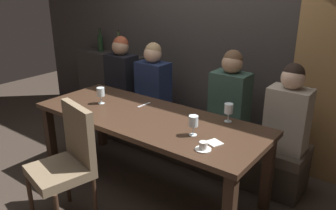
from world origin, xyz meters
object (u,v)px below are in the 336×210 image
banquette_bench (189,139)px  diner_far_end (230,95)px  wine_glass_end_left (193,122)px  fork_on_table (144,105)px  diner_bearded (153,80)px  wine_bottle_dark_red (100,43)px  diner_near_end (289,110)px  wine_bottle_pale_label (119,46)px  chair_near_side (68,158)px  espresso_cup (203,147)px  wine_glass_end_right (101,92)px  dining_table (147,125)px  wine_glass_center_front (229,109)px  diner_redhead (122,72)px

banquette_bench → diner_far_end: bearing=1.9°
wine_glass_end_left → fork_on_table: 0.82m
diner_far_end → wine_glass_end_left: diner_far_end is taller
diner_bearded → wine_bottle_dark_red: 1.34m
diner_near_end → wine_bottle_dark_red: bearing=172.4°
diner_near_end → wine_bottle_pale_label: bearing=171.3°
chair_near_side → diner_bearded: bearing=100.8°
diner_far_end → espresso_cup: diner_far_end is taller
wine_bottle_dark_red → wine_glass_end_right: size_ratio=1.99×
wine_bottle_dark_red → diner_far_end: bearing=-8.9°
wine_bottle_pale_label → espresso_cup: 2.53m
wine_glass_end_right → chair_near_side: bearing=-63.1°
diner_far_end → wine_bottle_pale_label: 1.89m
dining_table → espresso_cup: espresso_cup is taller
chair_near_side → wine_glass_end_left: bearing=39.2°
diner_near_end → wine_glass_end_left: bearing=-122.1°
wine_glass_center_front → fork_on_table: size_ratio=0.96×
diner_redhead → wine_glass_end_left: size_ratio=5.04×
diner_redhead → diner_near_end: 2.04m
diner_far_end → wine_glass_center_front: size_ratio=5.07×
dining_table → diner_near_end: 1.26m
espresso_cup → banquette_bench: bearing=128.0°
chair_near_side → diner_bearded: 1.46m
wine_bottle_dark_red → fork_on_table: wine_bottle_dark_red is taller
dining_table → wine_bottle_pale_label: wine_bottle_pale_label is taller
dining_table → banquette_bench: bearing=90.0°
diner_near_end → diner_far_end: bearing=177.4°
dining_table → diner_redhead: diner_redhead is taller
chair_near_side → wine_glass_end_left: size_ratio=5.98×
banquette_bench → wine_glass_end_right: (-0.58, -0.72, 0.63)m
chair_near_side → wine_glass_center_front: size_ratio=5.98×
diner_bearded → wine_glass_center_front: (1.13, -0.36, 0.02)m
wine_glass_center_front → wine_glass_end_right: (-1.22, -0.35, 0.00)m
chair_near_side → diner_near_end: 1.91m
diner_redhead → wine_bottle_pale_label: size_ratio=2.54×
diner_near_end → fork_on_table: 1.34m
espresso_cup → fork_on_table: size_ratio=0.71×
wine_glass_center_front → chair_near_side: bearing=-129.6°
diner_far_end → diner_near_end: 0.58m
diner_bearded → espresso_cup: 1.55m
dining_table → wine_glass_center_front: bearing=26.7°
diner_near_end → wine_glass_center_front: diner_near_end is taller
wine_glass_center_front → wine_glass_end_right: 1.27m
chair_near_side → diner_bearded: size_ratio=1.21×
dining_table → wine_glass_end_right: 0.61m
wine_bottle_pale_label → espresso_cup: size_ratio=2.72×
banquette_bench → fork_on_table: 0.75m
chair_near_side → diner_bearded: diner_bearded is taller
dining_table → wine_glass_end_right: (-0.58, -0.02, 0.20)m
chair_near_side → wine_bottle_dark_red: wine_bottle_dark_red is taller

